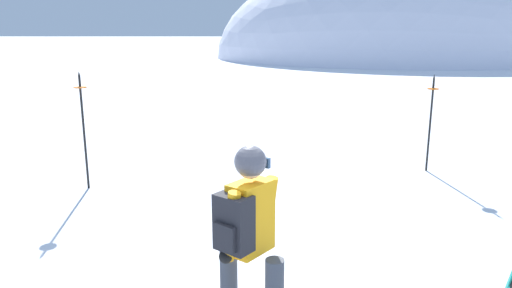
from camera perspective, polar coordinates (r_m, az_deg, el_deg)
ridge_peak_main at (r=45.53m, az=15.28°, el=9.90°), size 30.57×27.51×17.57m
snowboarder_main at (r=3.87m, az=-0.95°, el=-11.78°), size 1.52×1.23×1.71m
piste_marker_near at (r=9.24m, az=20.07°, el=3.09°), size 0.20×0.20×1.79m
piste_marker_far at (r=8.17m, az=-19.86°, el=2.39°), size 0.20×0.20×1.93m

